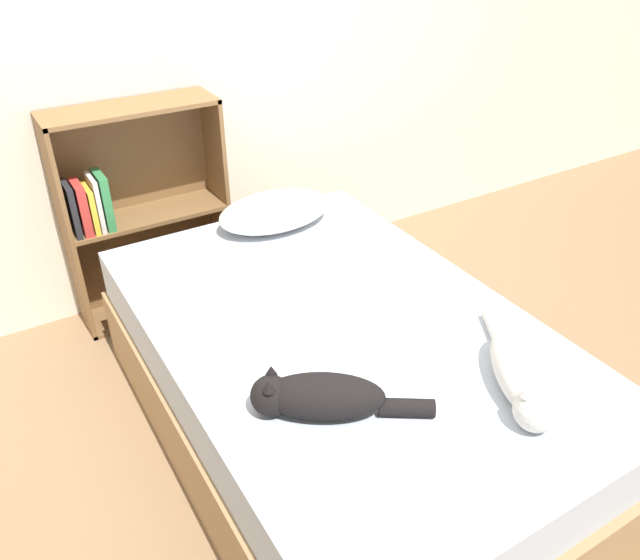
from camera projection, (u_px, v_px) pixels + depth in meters
The scene contains 7 objects.
ground_plane at pixel (339, 433), 2.49m from camera, with size 8.00×8.00×0.00m, color #846647.
wall_back at pixel (177, 41), 2.84m from camera, with size 8.00×0.06×2.50m.
bed at pixel (340, 382), 2.35m from camera, with size 1.25×1.95×0.55m.
pillow at pixel (275, 211), 2.79m from camera, with size 0.53×0.32×0.14m.
cat_light at pixel (521, 376), 1.87m from camera, with size 0.36×0.53×0.15m.
cat_dark at pixel (317, 396), 1.79m from camera, with size 0.48×0.36×0.14m.
bookshelf at pixel (137, 210), 2.97m from camera, with size 0.76×0.26×1.05m.
Camera 1 is at (-0.98, -1.48, 1.86)m, focal length 35.00 mm.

